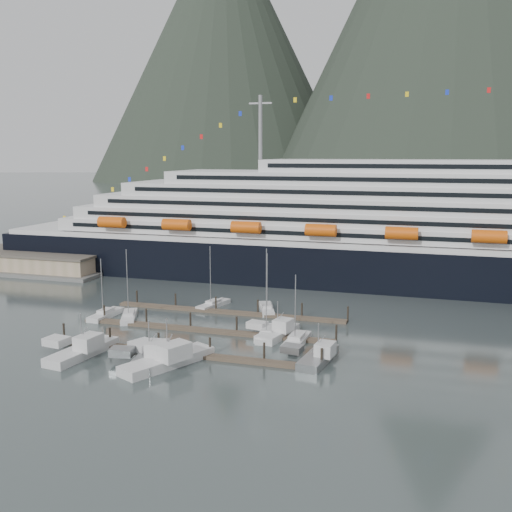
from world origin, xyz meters
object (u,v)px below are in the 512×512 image
object	(u,v)px
trawler_d	(317,356)
sailboat_d	(267,334)
cruise_ship	(418,236)
trawler_e	(277,332)
sailboat_b	(129,317)
sailboat_g	(267,309)
warehouse	(31,262)
trawler_c	(167,359)
trawler_b	(149,358)
sailboat_e	(213,305)
sailboat_h	(296,341)
trawler_a	(81,350)
sailboat_a	(106,315)

from	to	relation	value
trawler_d	sailboat_d	bearing A→B (deg)	54.04
cruise_ship	trawler_e	bearing A→B (deg)	-112.84
sailboat_b	sailboat_g	xyz separation A→B (m)	(23.96, 13.55, -0.02)
warehouse	sailboat_g	distance (m)	77.22
sailboat_d	trawler_e	size ratio (longest dim) A/B	1.44
sailboat_b	sailboat_d	xyz separation A→B (m)	(28.84, -2.79, 0.01)
trawler_c	trawler_e	size ratio (longest dim) A/B	1.42
warehouse	sailboat_b	xyz separation A→B (m)	(50.03, -35.61, -1.82)
cruise_ship	trawler_e	world-z (taller)	cruise_ship
sailboat_b	sailboat_d	distance (m)	28.97
sailboat_g	trawler_b	bearing A→B (deg)	144.76
trawler_d	trawler_b	bearing A→B (deg)	115.78
trawler_c	trawler_e	bearing A→B (deg)	-7.32
sailboat_e	trawler_e	size ratio (longest dim) A/B	1.19
warehouse	sailboat_e	size ratio (longest dim) A/B	3.43
sailboat_h	trawler_c	bearing A→B (deg)	136.30
sailboat_g	trawler_d	xyz separation A→B (m)	(15.89, -26.48, 0.46)
trawler_c	sailboat_h	bearing A→B (deg)	-20.27
trawler_a	trawler_d	size ratio (longest dim) A/B	1.22
warehouse	trawler_a	xyz separation A→B (m)	(53.42, -56.98, -1.30)
sailboat_g	trawler_c	distance (m)	35.32
cruise_ship	trawler_a	distance (m)	85.87
trawler_b	sailboat_e	bearing A→B (deg)	-4.36
warehouse	sailboat_d	bearing A→B (deg)	-25.96
cruise_ship	warehouse	xyz separation A→B (m)	(-102.03, -12.94, -9.79)
trawler_d	sailboat_b	bearing A→B (deg)	78.71
sailboat_h	trawler_a	bearing A→B (deg)	119.23
sailboat_e	trawler_e	distance (m)	24.30
warehouse	sailboat_g	size ratio (longest dim) A/B	3.66
trawler_c	trawler_a	bearing A→B (deg)	115.84
warehouse	sailboat_e	xyz separation A→B (m)	(62.32, -22.01, -1.83)
cruise_ship	warehouse	size ratio (longest dim) A/B	4.57
cruise_ship	sailboat_h	size ratio (longest dim) A/B	16.60
trawler_a	trawler_d	world-z (taller)	trawler_a
sailboat_e	trawler_a	world-z (taller)	sailboat_e
trawler_b	trawler_e	world-z (taller)	trawler_b
sailboat_d	trawler_e	xyz separation A→B (m)	(1.67, 0.32, 0.46)
sailboat_a	trawler_c	bearing A→B (deg)	-129.63
trawler_e	trawler_a	bearing A→B (deg)	136.85
trawler_a	trawler_e	distance (m)	33.05
warehouse	trawler_e	xyz separation A→B (m)	(80.54, -38.08, -1.35)
sailboat_h	trawler_b	distance (m)	25.18
cruise_ship	warehouse	bearing A→B (deg)	-172.77
sailboat_a	trawler_d	size ratio (longest dim) A/B	1.06
cruise_ship	sailboat_g	world-z (taller)	cruise_ship
sailboat_b	trawler_b	bearing A→B (deg)	-168.79
sailboat_b	sailboat_h	bearing A→B (deg)	-123.19
trawler_b	trawler_d	bearing A→B (deg)	-80.23
cruise_ship	sailboat_g	xyz separation A→B (m)	(-28.04, -35.00, -11.64)
sailboat_g	trawler_a	world-z (taller)	sailboat_g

